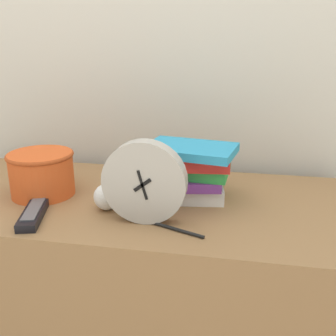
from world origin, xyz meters
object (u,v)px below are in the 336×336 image
object	(u,v)px
desk_clock	(144,182)
pen	(176,229)
book_stack	(190,171)
basket	(42,172)
tv_remote	(34,212)
crumpled_paper_ball	(107,197)

from	to	relation	value
desk_clock	pen	bearing A→B (deg)	-23.31
desk_clock	book_stack	xyz separation A→B (m)	(0.08, 0.17, -0.02)
pen	desk_clock	bearing A→B (deg)	156.69
book_stack	basket	xyz separation A→B (m)	(-0.41, -0.06, -0.01)
desk_clock	basket	world-z (taller)	desk_clock
tv_remote	pen	distance (m)	0.36
basket	crumpled_paper_ball	bearing A→B (deg)	-16.82
crumpled_paper_ball	desk_clock	bearing A→B (deg)	-24.52
desk_clock	book_stack	world-z (taller)	desk_clock
book_stack	basket	size ratio (longest dim) A/B	1.40
desk_clock	crumpled_paper_ball	xyz separation A→B (m)	(-0.11, 0.05, -0.07)
book_stack	pen	size ratio (longest dim) A/B	1.87
crumpled_paper_ball	pen	size ratio (longest dim) A/B	0.50
desk_clock	basket	xyz separation A→B (m)	(-0.32, 0.11, -0.03)
tv_remote	crumpled_paper_ball	bearing A→B (deg)	24.54
desk_clock	crumpled_paper_ball	bearing A→B (deg)	155.48
basket	pen	bearing A→B (deg)	-20.36
pen	tv_remote	bearing A→B (deg)	178.08
desk_clock	book_stack	distance (m)	0.19
basket	pen	world-z (taller)	basket
tv_remote	desk_clock	bearing A→B (deg)	4.85
tv_remote	pen	xyz separation A→B (m)	(0.36, -0.01, -0.01)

